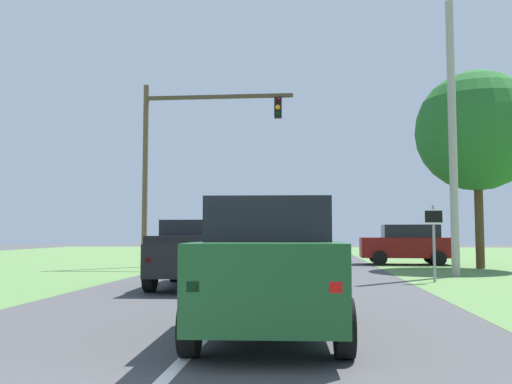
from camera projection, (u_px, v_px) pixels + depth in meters
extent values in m
plane|color=#424244|center=(251.00, 291.00, 14.53)|extent=(120.00, 120.00, 0.00)
cube|color=#194C23|center=(270.00, 276.00, 8.15)|extent=(2.04, 4.48, 1.02)
cube|color=black|center=(270.00, 221.00, 8.42)|extent=(1.75, 2.80, 0.59)
cube|color=red|center=(193.00, 286.00, 6.02)|extent=(0.14, 0.07, 0.12)
cube|color=red|center=(336.00, 287.00, 5.94)|extent=(0.14, 0.07, 0.12)
cylinder|color=black|center=(217.00, 300.00, 9.52)|extent=(0.25, 0.73, 0.72)
cylinder|color=black|center=(327.00, 301.00, 9.42)|extent=(0.25, 0.73, 0.72)
cylinder|color=black|center=(190.00, 327.00, 6.80)|extent=(0.25, 0.73, 0.72)
cylinder|color=black|center=(344.00, 328.00, 6.70)|extent=(0.25, 0.73, 0.72)
cube|color=black|center=(200.00, 257.00, 15.68)|extent=(2.18, 4.94, 0.83)
cube|color=black|center=(199.00, 232.00, 15.49)|extent=(1.86, 1.90, 0.62)
cube|color=black|center=(190.00, 240.00, 14.21)|extent=(2.00, 1.91, 0.20)
cube|color=red|center=(148.00, 260.00, 13.34)|extent=(0.14, 0.06, 0.12)
cube|color=red|center=(218.00, 260.00, 13.23)|extent=(0.14, 0.06, 0.12)
cylinder|color=black|center=(175.00, 269.00, 17.23)|extent=(0.27, 0.81, 0.80)
cylinder|color=black|center=(241.00, 269.00, 17.09)|extent=(0.27, 0.81, 0.80)
cylinder|color=black|center=(150.00, 276.00, 14.21)|extent=(0.27, 0.81, 0.80)
cylinder|color=black|center=(230.00, 277.00, 14.08)|extent=(0.27, 0.81, 0.80)
cylinder|color=brown|center=(145.00, 175.00, 24.82)|extent=(0.24, 0.24, 8.13)
cube|color=#4C3D2B|center=(219.00, 97.00, 24.77)|extent=(6.59, 0.16, 0.16)
cube|color=black|center=(278.00, 108.00, 24.49)|extent=(0.32, 0.28, 0.90)
sphere|color=black|center=(278.00, 100.00, 24.36)|extent=(0.22, 0.22, 0.22)
sphere|color=orange|center=(278.00, 107.00, 24.34)|extent=(0.22, 0.22, 0.22)
sphere|color=black|center=(278.00, 114.00, 24.32)|extent=(0.22, 0.22, 0.22)
cylinder|color=gray|center=(434.00, 244.00, 17.02)|extent=(0.08, 0.08, 2.35)
cube|color=white|center=(434.00, 217.00, 17.05)|extent=(0.60, 0.03, 0.44)
cube|color=black|center=(434.00, 217.00, 17.04)|extent=(0.52, 0.01, 0.36)
cylinder|color=#4C351E|center=(479.00, 222.00, 23.69)|extent=(0.36, 0.36, 3.95)
sphere|color=#236326|center=(477.00, 131.00, 23.98)|extent=(5.16, 5.16, 5.16)
cube|color=maroon|center=(406.00, 247.00, 26.54)|extent=(4.30, 2.08, 0.94)
cube|color=black|center=(410.00, 231.00, 26.57)|extent=(2.60, 1.79, 0.60)
cube|color=red|center=(360.00, 246.00, 27.58)|extent=(0.06, 0.14, 0.12)
cube|color=red|center=(362.00, 247.00, 26.00)|extent=(0.06, 0.14, 0.12)
cylinder|color=black|center=(431.00, 257.00, 27.30)|extent=(0.69, 0.25, 0.68)
cylinder|color=black|center=(439.00, 258.00, 25.38)|extent=(0.69, 0.25, 0.68)
cylinder|color=black|center=(376.00, 256.00, 27.62)|extent=(0.69, 0.25, 0.68)
cylinder|color=black|center=(380.00, 258.00, 25.70)|extent=(0.69, 0.25, 0.68)
cylinder|color=#9E998E|center=(453.00, 136.00, 19.57)|extent=(0.28, 0.28, 9.75)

